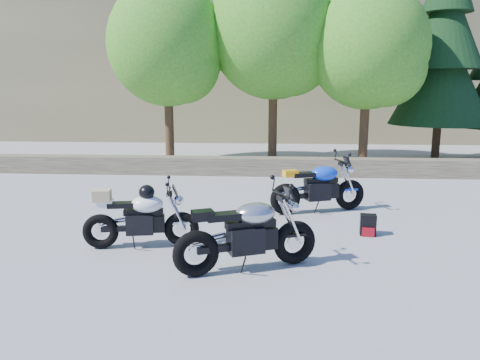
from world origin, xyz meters
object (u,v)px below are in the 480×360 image
backpack (368,225)px  blue_bike (319,188)px  white_bike (140,217)px  silver_bike (248,235)px

backpack → blue_bike: bearing=122.5°
backpack → white_bike: bearing=-159.8°
silver_bike → backpack: size_ratio=5.49×
blue_bike → backpack: size_ratio=5.49×
silver_bike → blue_bike: bearing=45.5°
silver_bike → white_bike: silver_bike is taller
white_bike → blue_bike: 3.77m
white_bike → backpack: white_bike is taller
blue_bike → backpack: bearing=-84.0°
silver_bike → white_bike: 1.90m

